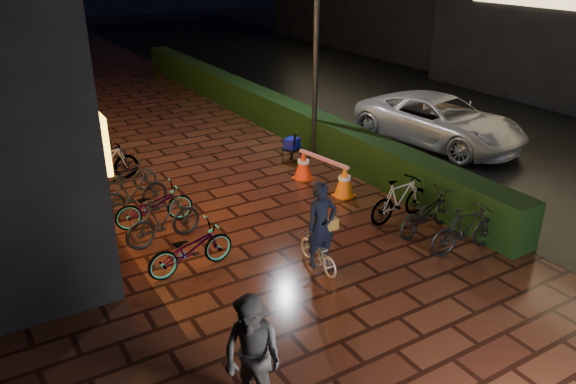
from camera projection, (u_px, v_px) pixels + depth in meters
ground at (319, 255)px, 10.47m from camera, size 80.00×80.00×0.00m
asphalt_road at (458, 119)px, 18.65m from camera, size 11.00×60.00×0.01m
hedge at (264, 107)px, 18.09m from camera, size 0.70×20.00×1.00m
bystander_person at (252, 358)px, 6.65m from camera, size 0.90×0.99×1.67m
van at (439, 120)px, 16.07m from camera, size 3.13×5.28×1.38m
lamp_post_hedge at (316, 53)px, 14.32m from camera, size 0.48×0.15×5.05m
lamp_post_sf at (38, 54)px, 15.02m from camera, size 0.44×0.24×4.76m
cyclist at (320, 238)px, 9.81m from camera, size 0.61×1.19×1.68m
traffic_barrier at (323, 172)px, 13.29m from camera, size 0.70×1.84×0.75m
cart_assembly at (292, 145)px, 14.78m from camera, size 0.62×0.67×0.93m
parked_bikes_storefront at (134, 191)px, 12.10m from camera, size 1.94×6.48×0.95m
parked_bikes_hedge at (429, 213)px, 11.09m from camera, size 1.76×2.24×0.95m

